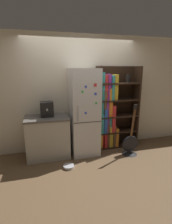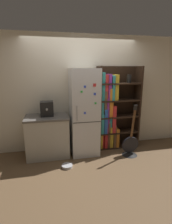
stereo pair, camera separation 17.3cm
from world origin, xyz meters
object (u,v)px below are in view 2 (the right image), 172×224
refrigerator (84,112)px  guitar (130,148)px  bookshelf (112,112)px  espresso_machine (47,109)px  pet_bowl (67,166)px

refrigerator → guitar: refrigerator is taller
bookshelf → refrigerator: bearing=-167.4°
bookshelf → espresso_machine: bearing=-175.9°
refrigerator → bookshelf: bearing=12.6°
pet_bowl → espresso_machine: bearing=117.5°
refrigerator → espresso_machine: bearing=176.4°
bookshelf → espresso_machine: size_ratio=6.15×
refrigerator → bookshelf: bookshelf is taller
espresso_machine → pet_bowl: bearing=-62.5°
bookshelf → pet_bowl: bearing=-147.2°
bookshelf → guitar: bookshelf is taller
guitar → refrigerator: bearing=158.5°
espresso_machine → pet_bowl: (0.33, -0.64, -1.01)m
espresso_machine → pet_bowl: espresso_machine is taller
pet_bowl → refrigerator: bearing=52.1°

